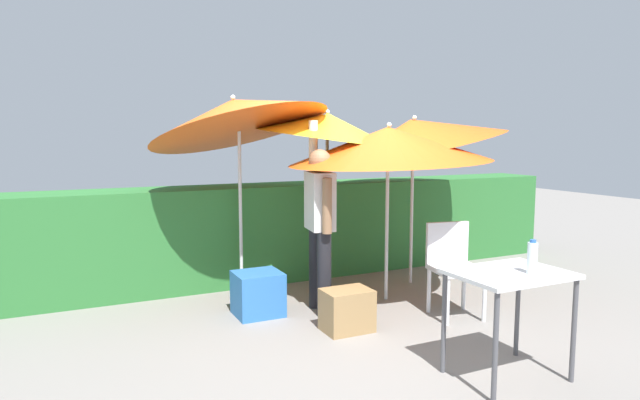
{
  "coord_description": "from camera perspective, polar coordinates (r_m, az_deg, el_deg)",
  "views": [
    {
      "loc": [
        -2.29,
        -4.49,
        1.73
      ],
      "look_at": [
        0.0,
        0.3,
        1.1
      ],
      "focal_mm": 30.54,
      "sensor_mm": 36.0,
      "label": 1
    }
  ],
  "objects": [
    {
      "name": "folding_table",
      "position": [
        4.11,
        19.22,
        -8.41
      ],
      "size": [
        0.8,
        0.6,
        0.78
      ],
      "color": "#4C4C51",
      "rests_on": "ground_plane"
    },
    {
      "name": "person_vendor",
      "position": [
        5.29,
        -0.02,
        -1.88
      ],
      "size": [
        0.27,
        0.56,
        1.88
      ],
      "color": "black",
      "rests_on": "ground_plane"
    },
    {
      "name": "ground_plane",
      "position": [
        5.33,
        1.43,
        -12.18
      ],
      "size": [
        24.0,
        24.0,
        0.0
      ],
      "primitive_type": "plane",
      "color": "gray"
    },
    {
      "name": "umbrella_navy",
      "position": [
        6.33,
        9.8,
        6.75
      ],
      "size": [
        2.09,
        2.05,
        2.22
      ],
      "color": "silver",
      "rests_on": "ground_plane"
    },
    {
      "name": "bottle_water",
      "position": [
        4.06,
        21.36,
        -5.64
      ],
      "size": [
        0.07,
        0.07,
        0.24
      ],
      "color": "silver",
      "rests_on": "folding_table"
    },
    {
      "name": "umbrella_orange",
      "position": [
        5.66,
        7.19,
        5.77
      ],
      "size": [
        2.1,
        2.09,
        1.86
      ],
      "color": "silver",
      "rests_on": "ground_plane"
    },
    {
      "name": "umbrella_yellow",
      "position": [
        5.85,
        -8.79,
        8.8
      ],
      "size": [
        2.01,
        1.93,
        2.48
      ],
      "color": "silver",
      "rests_on": "ground_plane"
    },
    {
      "name": "cooler_box",
      "position": [
        5.37,
        -6.52,
        -9.72
      ],
      "size": [
        0.44,
        0.4,
        0.42
      ],
      "primitive_type": "cube",
      "color": "#2D6BB7",
      "rests_on": "ground_plane"
    },
    {
      "name": "umbrella_rainbow",
      "position": [
        5.97,
        0.77,
        7.74
      ],
      "size": [
        1.56,
        1.55,
        2.11
      ],
      "color": "silver",
      "rests_on": "ground_plane"
    },
    {
      "name": "crate_cardboard",
      "position": [
        4.93,
        2.84,
        -11.46
      ],
      "size": [
        0.43,
        0.32,
        0.37
      ],
      "primitive_type": "cube",
      "color": "#9E7A4C",
      "rests_on": "ground_plane"
    },
    {
      "name": "hedge_row",
      "position": [
        6.66,
        -5.06,
        -3.28
      ],
      "size": [
        8.0,
        0.7,
        1.14
      ],
      "primitive_type": "cube",
      "color": "#2D7033",
      "rests_on": "ground_plane"
    },
    {
      "name": "chair_plastic",
      "position": [
        5.42,
        13.78,
        -6.43
      ],
      "size": [
        0.51,
        0.51,
        0.89
      ],
      "color": "silver",
      "rests_on": "ground_plane"
    }
  ]
}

